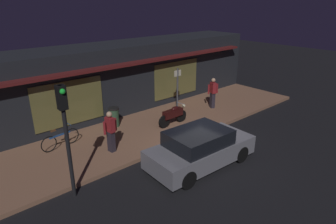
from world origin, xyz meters
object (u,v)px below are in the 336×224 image
(motorcycle, at_px, (173,115))
(sign_post, at_px, (177,88))
(traffic_light_pole, at_px, (65,123))
(parked_car_near, at_px, (200,148))
(bicycle_parked, at_px, (60,139))
(trash_bin, at_px, (114,117))
(person_bystander, at_px, (213,92))
(person_photographer, at_px, (110,131))

(motorcycle, height_order, sign_post, sign_post)
(motorcycle, relative_size, traffic_light_pole, 0.47)
(traffic_light_pole, bearing_deg, sign_post, 22.06)
(traffic_light_pole, xyz_separation_m, parked_car_near, (4.29, -1.31, -1.77))
(traffic_light_pole, bearing_deg, bicycle_parked, 74.02)
(trash_bin, relative_size, parked_car_near, 0.22)
(bicycle_parked, height_order, trash_bin, trash_bin)
(sign_post, distance_m, traffic_light_pole, 7.64)
(person_bystander, bearing_deg, traffic_light_pole, -166.23)
(bicycle_parked, relative_size, sign_post, 0.69)
(person_bystander, relative_size, parked_car_near, 0.40)
(bicycle_parked, height_order, person_bystander, person_bystander)
(motorcycle, relative_size, bicycle_parked, 1.03)
(bicycle_parked, bearing_deg, person_photographer, -49.64)
(motorcycle, distance_m, parked_car_near, 3.59)
(sign_post, xyz_separation_m, traffic_light_pole, (-7.03, -2.85, 0.97))
(trash_bin, distance_m, parked_car_near, 4.92)
(motorcycle, distance_m, person_photographer, 3.65)
(parked_car_near, bearing_deg, motorcycle, 63.50)
(bicycle_parked, xyz_separation_m, sign_post, (6.13, -0.30, 1.00))
(motorcycle, xyz_separation_m, person_photographer, (-3.61, -0.37, 0.38))
(trash_bin, bearing_deg, person_bystander, -13.92)
(person_photographer, bearing_deg, trash_bin, 55.70)
(person_photographer, relative_size, trash_bin, 1.80)
(person_bystander, bearing_deg, parked_car_near, -143.54)
(motorcycle, relative_size, sign_post, 0.71)
(bicycle_parked, height_order, sign_post, sign_post)
(bicycle_parked, relative_size, trash_bin, 1.77)
(trash_bin, bearing_deg, person_photographer, -124.30)
(person_bystander, relative_size, traffic_light_pole, 0.46)
(trash_bin, bearing_deg, sign_post, -12.05)
(person_photographer, xyz_separation_m, sign_post, (4.75, 1.32, 0.48))
(sign_post, height_order, parked_car_near, sign_post)
(person_bystander, distance_m, trash_bin, 5.59)
(person_photographer, height_order, sign_post, sign_post)
(motorcycle, height_order, parked_car_near, parked_car_near)
(sign_post, bearing_deg, person_photographer, -164.43)
(person_photographer, distance_m, person_bystander, 6.84)
(motorcycle, distance_m, sign_post, 1.71)
(motorcycle, bearing_deg, traffic_light_pole, -162.15)
(bicycle_parked, height_order, person_photographer, person_photographer)
(trash_bin, height_order, parked_car_near, parked_car_near)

